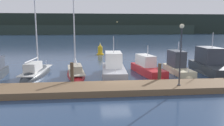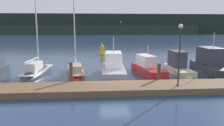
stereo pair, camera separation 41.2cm
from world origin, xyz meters
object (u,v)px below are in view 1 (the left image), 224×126
at_px(sailboat_berth_2, 36,74).
at_px(channel_buoy, 100,50).
at_px(motorboat_berth_4, 114,72).
at_px(motorboat_berth_5, 147,71).
at_px(motorboat_berth_6, 177,69).
at_px(motorboat_berth_7, 211,68).
at_px(dock_lamppost, 181,45).
at_px(sailboat_berth_3, 76,73).

xyz_separation_m(sailboat_berth_2, channel_buoy, (6.92, 15.33, 0.63)).
distance_m(motorboat_berth_4, motorboat_berth_5, 3.50).
relative_size(motorboat_berth_6, channel_buoy, 2.86).
bearing_deg(motorboat_berth_4, sailboat_berth_2, 174.43).
height_order(sailboat_berth_2, motorboat_berth_7, sailboat_berth_2).
bearing_deg(dock_lamppost, motorboat_berth_4, 126.00).
height_order(motorboat_berth_4, motorboat_berth_5, motorboat_berth_4).
xyz_separation_m(motorboat_berth_4, motorboat_berth_6, (6.70, 0.64, 0.02)).
bearing_deg(channel_buoy, sailboat_berth_2, -114.30).
xyz_separation_m(sailboat_berth_3, dock_lamppost, (7.86, -6.40, 3.24)).
distance_m(motorboat_berth_7, channel_buoy, 18.90).
height_order(sailboat_berth_2, motorboat_berth_5, sailboat_berth_2).
bearing_deg(motorboat_berth_5, sailboat_berth_2, 178.44).
bearing_deg(dock_lamppost, channel_buoy, 102.23).
height_order(channel_buoy, dock_lamppost, dock_lamppost).
bearing_deg(sailboat_berth_2, sailboat_berth_3, -1.30).
bearing_deg(sailboat_berth_3, motorboat_berth_4, -9.92).
distance_m(sailboat_berth_3, motorboat_berth_5, 7.15).
bearing_deg(dock_lamppost, motorboat_berth_6, 68.53).
distance_m(sailboat_berth_3, motorboat_berth_4, 3.74).
relative_size(sailboat_berth_2, motorboat_berth_7, 1.41).
height_order(motorboat_berth_6, dock_lamppost, dock_lamppost).
relative_size(sailboat_berth_2, sailboat_berth_3, 1.03).
relative_size(sailboat_berth_3, channel_buoy, 5.09).
relative_size(sailboat_berth_2, motorboat_berth_4, 1.53).
bearing_deg(dock_lamppost, sailboat_berth_3, 140.85).
distance_m(motorboat_berth_4, channel_buoy, 16.07).
xyz_separation_m(motorboat_berth_4, dock_lamppost, (4.18, -5.76, 3.00)).
xyz_separation_m(motorboat_berth_7, dock_lamppost, (-6.03, -6.28, 2.89)).
bearing_deg(motorboat_berth_6, sailboat_berth_2, 179.63).
relative_size(motorboat_berth_4, motorboat_berth_7, 0.92).
xyz_separation_m(sailboat_berth_3, motorboat_berth_4, (3.68, -0.64, 0.24)).
bearing_deg(motorboat_berth_7, sailboat_berth_3, 179.50).
relative_size(motorboat_berth_6, motorboat_berth_7, 0.77).
bearing_deg(motorboat_berth_5, motorboat_berth_6, 3.68).
bearing_deg(motorboat_berth_7, dock_lamppost, -133.86).
distance_m(sailboat_berth_2, dock_lamppost, 13.73).
bearing_deg(motorboat_berth_7, channel_buoy, 124.71).
bearing_deg(dock_lamppost, sailboat_berth_2, 150.91).
relative_size(motorboat_berth_5, motorboat_berth_6, 1.11).
height_order(motorboat_berth_5, motorboat_berth_6, motorboat_berth_6).
bearing_deg(sailboat_berth_2, motorboat_berth_6, -0.37).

